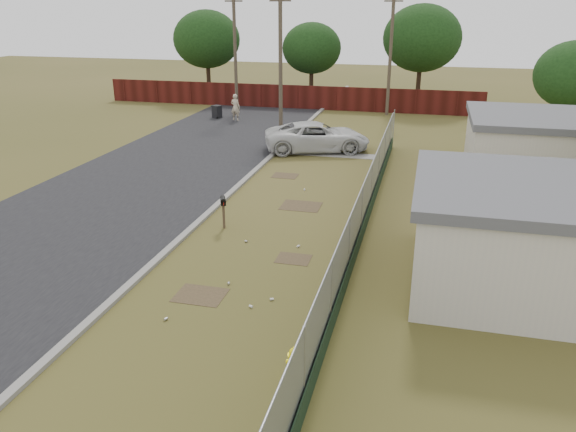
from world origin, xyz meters
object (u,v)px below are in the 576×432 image
(pedestrian, at_px, (235,107))
(fire_hydrant, at_px, (294,363))
(mailbox, at_px, (223,203))
(trash_bin, at_px, (217,112))
(pickup_truck, at_px, (317,137))

(pedestrian, bearing_deg, fire_hydrant, 119.11)
(mailbox, bearing_deg, pedestrian, 107.93)
(fire_hydrant, height_order, mailbox, mailbox)
(trash_bin, bearing_deg, pickup_truck, -40.80)
(pickup_truck, bearing_deg, fire_hydrant, 170.97)
(pedestrian, bearing_deg, trash_bin, -10.82)
(mailbox, xyz_separation_m, trash_bin, (-7.85, 19.84, -0.49))
(pickup_truck, bearing_deg, pedestrian, 26.59)
(fire_hydrant, xyz_separation_m, trash_bin, (-12.42, 27.80, 0.10))
(mailbox, distance_m, pedestrian, 20.29)
(mailbox, xyz_separation_m, pedestrian, (-6.25, 19.31, -0.03))
(pickup_truck, relative_size, trash_bin, 6.37)
(fire_hydrant, relative_size, pedestrian, 0.42)
(fire_hydrant, bearing_deg, pickup_truck, 99.94)
(trash_bin, bearing_deg, pedestrian, -18.29)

